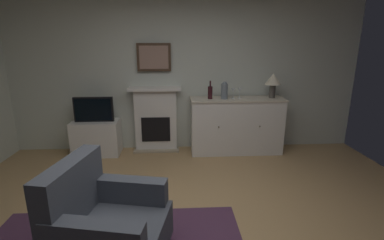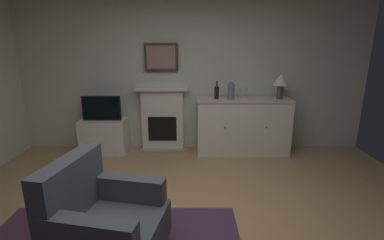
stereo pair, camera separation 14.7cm
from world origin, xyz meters
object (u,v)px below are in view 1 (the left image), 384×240
(framed_picture, at_px, (154,57))
(armchair, at_px, (106,225))
(wine_glass_left, at_px, (233,91))
(sideboard_cabinet, at_px, (236,125))
(vase_decorative, at_px, (224,90))
(tv_cabinet, at_px, (97,138))
(fireplace_unit, at_px, (156,119))
(table_lamp, at_px, (273,81))
(tv_set, at_px, (94,109))
(wine_glass_center, at_px, (240,91))
(wine_bottle, at_px, (210,92))

(framed_picture, height_order, armchair, framed_picture)
(wine_glass_left, relative_size, armchair, 0.17)
(sideboard_cabinet, height_order, vase_decorative, vase_decorative)
(wine_glass_left, distance_m, tv_cabinet, 2.38)
(fireplace_unit, distance_m, table_lamp, 2.04)
(tv_cabinet, bearing_deg, armchair, -73.13)
(sideboard_cabinet, bearing_deg, vase_decorative, -167.53)
(framed_picture, relative_size, tv_cabinet, 0.73)
(fireplace_unit, height_order, tv_cabinet, fireplace_unit)
(vase_decorative, height_order, tv_set, vase_decorative)
(framed_picture, relative_size, armchair, 0.58)
(table_lamp, xyz_separation_m, armchair, (-2.15, -2.47, -0.83))
(sideboard_cabinet, bearing_deg, tv_set, -179.80)
(wine_glass_center, height_order, tv_cabinet, wine_glass_center)
(wine_glass_center, bearing_deg, framed_picture, 171.33)
(fireplace_unit, height_order, framed_picture, framed_picture)
(vase_decorative, xyz_separation_m, tv_set, (-2.10, 0.04, -0.30))
(wine_glass_center, relative_size, armchair, 0.17)
(sideboard_cabinet, relative_size, vase_decorative, 5.46)
(fireplace_unit, height_order, vase_decorative, vase_decorative)
(sideboard_cabinet, xyz_separation_m, armchair, (-1.57, -2.47, -0.09))
(sideboard_cabinet, xyz_separation_m, vase_decorative, (-0.23, -0.05, 0.60))
(framed_picture, bearing_deg, tv_set, -166.69)
(framed_picture, distance_m, armchair, 2.96)
(sideboard_cabinet, distance_m, armchair, 2.93)
(wine_bottle, distance_m, armchair, 2.78)
(vase_decorative, bearing_deg, wine_bottle, 172.36)
(table_lamp, bearing_deg, vase_decorative, -176.42)
(fireplace_unit, distance_m, armchair, 2.66)
(table_lamp, xyz_separation_m, wine_glass_left, (-0.65, -0.02, -0.16))
(framed_picture, height_order, table_lamp, framed_picture)
(table_lamp, distance_m, armchair, 3.38)
(table_lamp, distance_m, wine_glass_left, 0.67)
(table_lamp, height_order, tv_cabinet, table_lamp)
(wine_bottle, relative_size, armchair, 0.31)
(table_lamp, relative_size, vase_decorative, 1.42)
(tv_set, bearing_deg, wine_glass_left, -0.28)
(framed_picture, xyz_separation_m, table_lamp, (1.93, -0.22, -0.37))
(table_lamp, height_order, armchair, table_lamp)
(wine_glass_left, bearing_deg, tv_set, 179.72)
(fireplace_unit, bearing_deg, framed_picture, 90.00)
(fireplace_unit, bearing_deg, tv_set, -169.23)
(table_lamp, bearing_deg, fireplace_unit, 174.74)
(sideboard_cabinet, distance_m, wine_bottle, 0.73)
(table_lamp, height_order, tv_set, table_lamp)
(wine_glass_left, relative_size, tv_set, 0.27)
(fireplace_unit, distance_m, tv_cabinet, 1.02)
(wine_bottle, distance_m, vase_decorative, 0.23)
(wine_glass_left, relative_size, wine_glass_center, 1.00)
(wine_glass_left, height_order, tv_cabinet, wine_glass_left)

